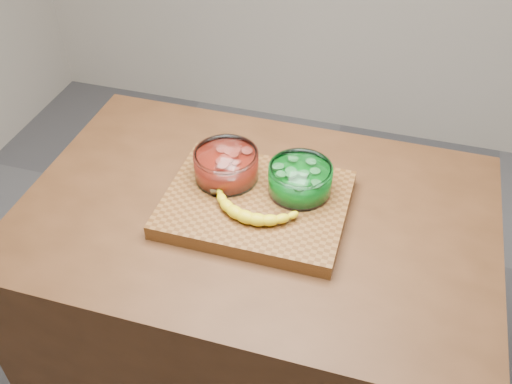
# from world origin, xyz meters

# --- Properties ---
(counter) EXTENTS (1.20, 0.80, 0.90)m
(counter) POSITION_xyz_m (0.00, 0.00, 0.45)
(counter) COLOR #4D2D17
(counter) RESTS_ON ground
(cutting_board) EXTENTS (0.45, 0.35, 0.04)m
(cutting_board) POSITION_xyz_m (0.00, 0.00, 0.92)
(cutting_board) COLOR brown
(cutting_board) RESTS_ON counter
(bowl_red) EXTENTS (0.17, 0.17, 0.08)m
(bowl_red) POSITION_xyz_m (-0.10, 0.06, 0.98)
(bowl_red) COLOR white
(bowl_red) RESTS_ON cutting_board
(bowl_green) EXTENTS (0.16, 0.16, 0.07)m
(bowl_green) POSITION_xyz_m (0.10, 0.06, 0.98)
(bowl_green) COLOR white
(bowl_green) RESTS_ON cutting_board
(banana) EXTENTS (0.25, 0.13, 0.04)m
(banana) POSITION_xyz_m (0.01, -0.05, 0.96)
(banana) COLOR yellow
(banana) RESTS_ON cutting_board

